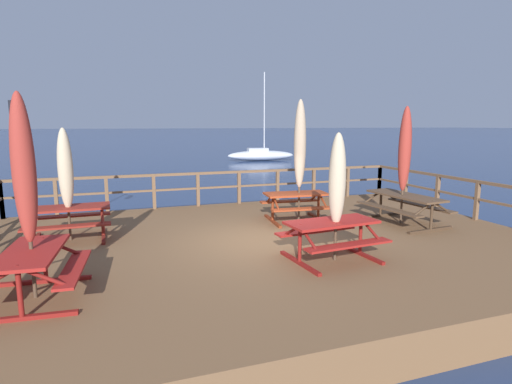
{
  "coord_description": "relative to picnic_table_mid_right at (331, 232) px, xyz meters",
  "views": [
    {
      "loc": [
        -3.13,
        -8.38,
        3.25
      ],
      "look_at": [
        0.0,
        0.68,
        1.65
      ],
      "focal_mm": 28.68,
      "sensor_mm": 36.0,
      "label": 1
    }
  ],
  "objects": [
    {
      "name": "wooden_deck",
      "position": [
        -0.73,
        1.65,
        -0.88
      ],
      "size": [
        12.6,
        9.02,
        0.65
      ],
      "primitive_type": "cube",
      "color": "brown",
      "rests_on": "ground"
    },
    {
      "name": "sailboat_distant",
      "position": [
        8.53,
        27.81,
        -0.7
      ],
      "size": [
        6.16,
        2.4,
        7.72
      ],
      "color": "silver",
      "rests_on": "ground"
    },
    {
      "name": "patio_umbrella_tall_back_left",
      "position": [
        -4.91,
        3.12,
        1.05
      ],
      "size": [
        0.32,
        0.32,
        2.53
      ],
      "color": "#4C3828",
      "rests_on": "wooden_deck"
    },
    {
      "name": "picnic_table_front_right",
      "position": [
        0.7,
        3.16,
        -0.0
      ],
      "size": [
        1.78,
        1.54,
        0.78
      ],
      "color": "#993819",
      "rests_on": "wooden_deck"
    },
    {
      "name": "lamp_post_hooked",
      "position": [
        -6.22,
        5.3,
        1.56
      ],
      "size": [
        0.46,
        0.6,
        3.2
      ],
      "color": "black",
      "rests_on": "wooden_deck"
    },
    {
      "name": "railing_waterside_far",
      "position": [
        -0.73,
        6.01,
        0.17
      ],
      "size": [
        12.4,
        0.1,
        1.09
      ],
      "color": "brown",
      "rests_on": "wooden_deck"
    },
    {
      "name": "picnic_table_back_right",
      "position": [
        -5.1,
        -0.19,
        -0.0
      ],
      "size": [
        1.53,
        1.82,
        0.78
      ],
      "color": "maroon",
      "rests_on": "wooden_deck"
    },
    {
      "name": "picnic_table_mid_right",
      "position": [
        0.0,
        0.0,
        0.0
      ],
      "size": [
        1.88,
        1.55,
        0.78
      ],
      "color": "maroon",
      "rests_on": "wooden_deck"
    },
    {
      "name": "patio_umbrella_tall_mid_right",
      "position": [
        3.23,
        2.01,
        1.39
      ],
      "size": [
        0.32,
        0.32,
        3.05
      ],
      "color": "#4C3828",
      "rests_on": "wooden_deck"
    },
    {
      "name": "picnic_table_front_left",
      "position": [
        -4.93,
        3.14,
        0.0
      ],
      "size": [
        1.82,
        1.44,
        0.78
      ],
      "color": "maroon",
      "rests_on": "wooden_deck"
    },
    {
      "name": "railing_side_right",
      "position": [
        5.42,
        1.65,
        0.17
      ],
      "size": [
        0.1,
        8.82,
        1.09
      ],
      "color": "brown",
      "rests_on": "wooden_deck"
    },
    {
      "name": "patio_umbrella_short_front",
      "position": [
        0.77,
        3.12,
        1.5
      ],
      "size": [
        0.32,
        0.32,
        3.24
      ],
      "color": "#4C3828",
      "rests_on": "wooden_deck"
    },
    {
      "name": "ground_plane",
      "position": [
        -0.73,
        1.65,
        -1.21
      ],
      "size": [
        600.0,
        600.0,
        0.0
      ],
      "primitive_type": "plane",
      "color": "navy"
    },
    {
      "name": "picnic_table_mid_centre",
      "position": [
        3.28,
        1.96,
        0.01
      ],
      "size": [
        1.6,
        2.28,
        0.78
      ],
      "color": "brown",
      "rests_on": "wooden_deck"
    },
    {
      "name": "patio_umbrella_tall_mid_left",
      "position": [
        -5.11,
        -0.11,
        1.39
      ],
      "size": [
        0.32,
        0.32,
        3.06
      ],
      "color": "#4C3828",
      "rests_on": "wooden_deck"
    },
    {
      "name": "patio_umbrella_tall_front",
      "position": [
        0.05,
        -0.06,
        1.0
      ],
      "size": [
        0.32,
        0.32,
        2.46
      ],
      "color": "#4C3828",
      "rests_on": "wooden_deck"
    }
  ]
}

